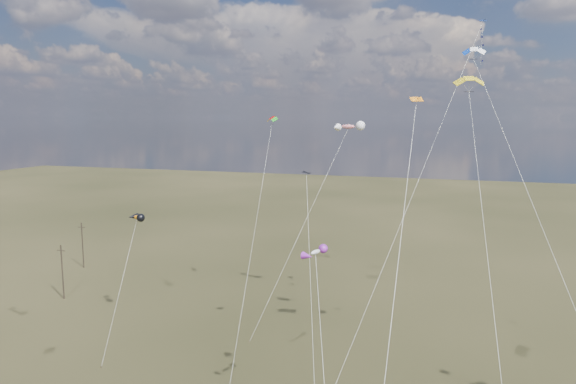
% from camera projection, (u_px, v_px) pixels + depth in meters
% --- Properties ---
extents(utility_pole_near, '(1.40, 0.20, 8.00)m').
position_uv_depth(utility_pole_near, '(62.00, 272.00, 73.81)').
color(utility_pole_near, black).
rests_on(utility_pole_near, ground).
extents(utility_pole_far, '(1.40, 0.20, 8.00)m').
position_uv_depth(utility_pole_far, '(83.00, 245.00, 89.42)').
color(utility_pole_far, black).
rests_on(utility_pole_far, ground).
extents(diamond_navy_tall, '(12.74, 24.10, 36.29)m').
position_uv_depth(diamond_navy_tall, '(470.00, 68.00, 52.86)').
color(diamond_navy_tall, '#0E1E4B').
rests_on(diamond_navy_tall, ground).
extents(diamond_black_mid, '(4.54, 11.57, 20.49)m').
position_uv_depth(diamond_black_mid, '(309.00, 235.00, 50.93)').
color(diamond_black_mid, black).
rests_on(diamond_black_mid, ground).
extents(diamond_orange_center, '(0.96, 24.43, 27.39)m').
position_uv_depth(diamond_orange_center, '(397.00, 267.00, 27.52)').
color(diamond_orange_center, orange).
rests_on(diamond_orange_center, ground).
extents(parafoil_yellow, '(5.15, 22.51, 30.08)m').
position_uv_depth(parafoil_yellow, '(470.00, 80.00, 44.91)').
color(parafoil_yellow, gold).
rests_on(parafoil_yellow, ground).
extents(parafoil_blue_white, '(13.45, 17.57, 32.77)m').
position_uv_depth(parafoil_blue_white, '(475.00, 53.00, 46.86)').
color(parafoil_blue_white, '#0C3EBB').
rests_on(parafoil_blue_white, ground).
extents(parafoil_tricolor, '(4.16, 22.49, 26.53)m').
position_uv_depth(parafoil_tricolor, '(272.00, 120.00, 66.76)').
color(parafoil_tricolor, gold).
rests_on(parafoil_tricolor, ground).
extents(novelty_orange_black, '(3.60, 11.85, 14.58)m').
position_uv_depth(novelty_orange_black, '(137.00, 218.00, 62.55)').
color(novelty_orange_black, orange).
rests_on(novelty_orange_black, ground).
extents(novelty_white_purple, '(4.26, 9.35, 15.95)m').
position_uv_depth(novelty_white_purple, '(316.00, 253.00, 40.29)').
color(novelty_white_purple, silver).
rests_on(novelty_white_purple, ground).
extents(novelty_redwhite_stripe, '(11.05, 12.18, 25.59)m').
position_uv_depth(novelty_redwhite_stripe, '(348.00, 127.00, 64.17)').
color(novelty_redwhite_stripe, red).
rests_on(novelty_redwhite_stripe, ground).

